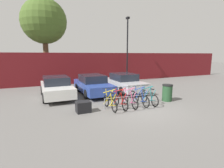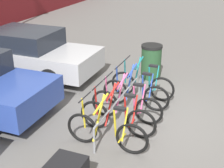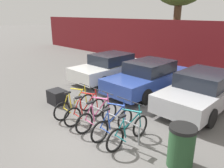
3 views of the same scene
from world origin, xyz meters
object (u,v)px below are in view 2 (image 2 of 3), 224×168
at_px(bike_rack, 121,100).
at_px(bicycle_red, 117,117).
at_px(trash_bin, 151,61).
at_px(car_silver, 28,53).
at_px(bicycle_pink, 126,105).
at_px(bicycle_blue, 135,93).
at_px(bicycle_yellow, 106,131).
at_px(bicycle_teal, 142,84).

relative_size(bike_rack, bicycle_red, 1.75).
bearing_deg(trash_bin, bicycle_red, -177.31).
bearing_deg(car_silver, bike_rack, -113.92).
xyz_separation_m(bicycle_pink, bicycle_blue, (0.69, 0.00, 0.00)).
distance_m(bike_rack, bicycle_red, 0.65).
bearing_deg(bike_rack, bicycle_pink, -106.62).
relative_size(bicycle_yellow, bicycle_pink, 1.00).
bearing_deg(bicycle_yellow, trash_bin, 0.49).
xyz_separation_m(bike_rack, trash_bin, (2.69, 0.01, 0.04)).
height_order(bicycle_blue, trash_bin, bicycle_blue).
bearing_deg(bicycle_teal, bicycle_pink, 177.24).
bearing_deg(bicycle_red, bike_rack, 10.22).
height_order(bike_rack, bicycle_pink, bicycle_pink).
xyz_separation_m(bicycle_red, bicycle_blue, (1.27, 0.00, 0.00)).
bearing_deg(bicycle_red, bicycle_yellow, 176.94).
bearing_deg(bicycle_yellow, bicycle_red, -1.80).
height_order(bicycle_red, car_silver, car_silver).
bearing_deg(trash_bin, car_silver, 106.47).
bearing_deg(bicycle_red, car_silver, 56.31).
relative_size(bike_rack, trash_bin, 2.91).
distance_m(bicycle_red, bicycle_teal, 1.86).
xyz_separation_m(bicycle_yellow, trash_bin, (3.92, 0.16, 0.14)).
bearing_deg(bicycle_pink, bicycle_blue, -1.63).
relative_size(bicycle_red, bicycle_teal, 1.00).
xyz_separation_m(bicycle_teal, car_silver, (0.39, 3.79, 0.31)).
distance_m(bicycle_teal, trash_bin, 1.48).
relative_size(bicycle_red, bicycle_blue, 1.00).
bearing_deg(car_silver, bicycle_teal, -95.86).
bearing_deg(bicycle_yellow, car_silver, 51.34).
bearing_deg(bicycle_blue, trash_bin, 2.19).
xyz_separation_m(bicycle_red, bicycle_pink, (0.59, 0.00, 0.00)).
bearing_deg(bike_rack, bicycle_yellow, -173.10).
bearing_deg(trash_bin, bike_rack, -179.84).
xyz_separation_m(bike_rack, bicycle_pink, (-0.04, -0.15, -0.10)).
height_order(bicycle_red, bicycle_pink, same).
bearing_deg(bicycle_yellow, bicycle_pink, -1.80).
distance_m(bicycle_red, trash_bin, 3.33).
bearing_deg(trash_bin, bicycle_yellow, -177.72).
distance_m(bicycle_red, bicycle_blue, 1.27).
bearing_deg(bicycle_pink, bicycle_red, 178.37).
xyz_separation_m(bike_rack, bicycle_blue, (0.64, -0.15, -0.10)).
height_order(bicycle_red, trash_bin, bicycle_red).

